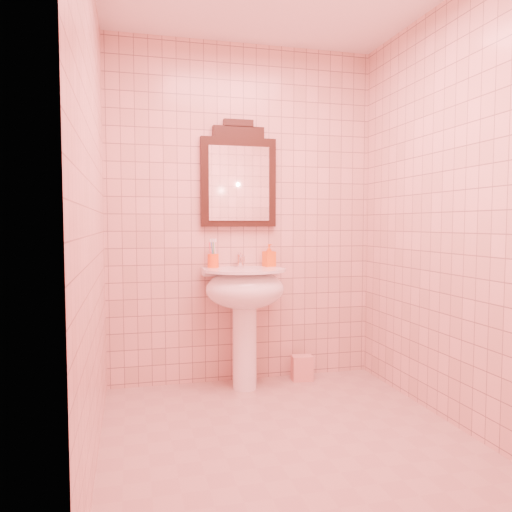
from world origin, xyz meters
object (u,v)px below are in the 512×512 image
object	(u,v)px
pedestal_sink	(245,297)
towel	(302,368)
toothbrush_cup	(213,261)
mirror	(239,178)
soap_dispenser	(269,255)

from	to	relation	value
pedestal_sink	towel	size ratio (longest dim) A/B	4.62
toothbrush_cup	towel	size ratio (longest dim) A/B	1.00
toothbrush_cup	towel	bearing A→B (deg)	-4.72
mirror	soap_dispenser	bearing A→B (deg)	-17.50
mirror	pedestal_sink	bearing A→B (deg)	-90.00
pedestal_sink	soap_dispenser	xyz separation A→B (m)	(0.22, 0.13, 0.29)
soap_dispenser	mirror	bearing A→B (deg)	146.33
soap_dispenser	towel	world-z (taller)	soap_dispenser
towel	toothbrush_cup	bearing A→B (deg)	175.28
towel	mirror	bearing A→B (deg)	166.39
pedestal_sink	soap_dispenser	world-z (taller)	soap_dispenser
mirror	towel	size ratio (longest dim) A/B	4.17
toothbrush_cup	towel	distance (m)	1.06
mirror	toothbrush_cup	bearing A→B (deg)	-164.14
mirror	toothbrush_cup	world-z (taller)	mirror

